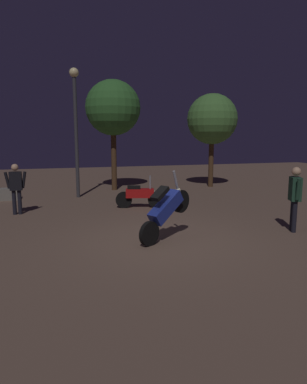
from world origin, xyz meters
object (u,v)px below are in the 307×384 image
person_bystander_far (295,193)px  streetlamp_near (76,117)px  motorcycle_red_parked_left (140,195)px  person_rider_beside (16,185)px  motorcycle_blue_foreground (166,209)px

person_bystander_far → streetlamp_near: bearing=-31.3°
streetlamp_near → motorcycle_red_parked_left: bearing=-55.4°
motorcycle_red_parked_left → person_bystander_far: (3.05, -4.00, 0.55)m
motorcycle_red_parked_left → person_rider_beside: 3.97m
motorcycle_blue_foreground → streetlamp_near: (-1.53, 6.51, 2.44)m
person_rider_beside → streetlamp_near: streetlamp_near is taller
streetlamp_near → person_rider_beside: bearing=-128.5°
motorcycle_blue_foreground → person_bystander_far: bearing=-33.6°
motorcycle_blue_foreground → person_bystander_far: size_ratio=0.98×
person_bystander_far → person_rider_beside: bearing=-8.1°
motorcycle_blue_foreground → motorcycle_red_parked_left: bearing=54.6°
person_rider_beside → streetlamp_near: 4.00m
motorcycle_blue_foreground → person_bystander_far: (3.39, -0.19, 0.25)m
motorcycle_blue_foreground → motorcycle_red_parked_left: motorcycle_blue_foreground is taller
person_rider_beside → person_bystander_far: bearing=-120.1°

